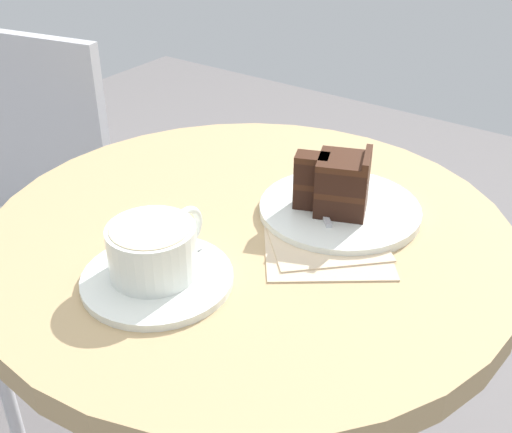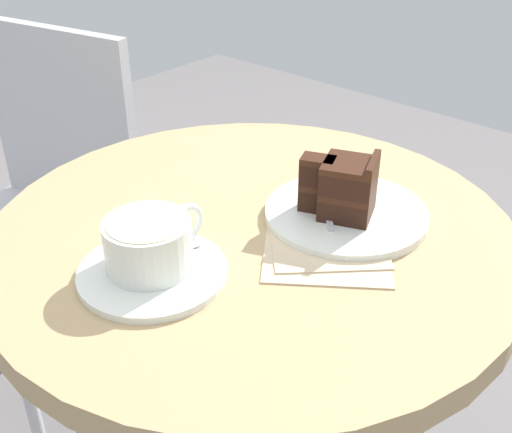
{
  "view_description": "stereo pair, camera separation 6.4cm",
  "coord_description": "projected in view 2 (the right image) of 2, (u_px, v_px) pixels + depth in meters",
  "views": [
    {
      "loc": [
        -0.55,
        -0.4,
        1.15
      ],
      "look_at": [
        -0.03,
        -0.03,
        0.76
      ],
      "focal_mm": 45.0,
      "sensor_mm": 36.0,
      "label": 1
    },
    {
      "loc": [
        -0.52,
        -0.45,
        1.15
      ],
      "look_at": [
        -0.03,
        -0.03,
        0.76
      ],
      "focal_mm": 45.0,
      "sensor_mm": 36.0,
      "label": 2
    }
  ],
  "objects": [
    {
      "name": "saucer",
      "position": [
        153.0,
        273.0,
        0.72
      ],
      "size": [
        0.17,
        0.17,
        0.01
      ],
      "color": "silver",
      "rests_on": "cafe_table"
    },
    {
      "name": "cafe_chair",
      "position": [
        39.0,
        203.0,
        1.29
      ],
      "size": [
        0.45,
        0.45,
        0.84
      ],
      "rotation": [
        0.0,
        0.0,
        4.92
      ],
      "color": "#BCBCC1",
      "rests_on": "ground"
    },
    {
      "name": "cake_plate",
      "position": [
        346.0,
        214.0,
        0.82
      ],
      "size": [
        0.21,
        0.21,
        0.01
      ],
      "color": "silver",
      "rests_on": "cafe_table"
    },
    {
      "name": "fork",
      "position": [
        323.0,
        196.0,
        0.85
      ],
      "size": [
        0.11,
        0.1,
        0.0
      ],
      "rotation": [
        0.0,
        0.0,
        0.74
      ],
      "color": "#B7B7BC",
      "rests_on": "cake_plate"
    },
    {
      "name": "teaspoon",
      "position": [
        172.0,
        245.0,
        0.75
      ],
      "size": [
        0.08,
        0.07,
        0.0
      ],
      "rotation": [
        0.0,
        0.0,
        5.55
      ],
      "color": "#B7B7BC",
      "rests_on": "saucer"
    },
    {
      "name": "cake_slice",
      "position": [
        344.0,
        188.0,
        0.79
      ],
      "size": [
        0.08,
        0.1,
        0.08
      ],
      "rotation": [
        0.0,
        0.0,
        1.95
      ],
      "color": "black",
      "rests_on": "cake_plate"
    },
    {
      "name": "cafe_table",
      "position": [
        252.0,
        306.0,
        0.88
      ],
      "size": [
        0.67,
        0.67,
        0.72
      ],
      "color": "tan",
      "rests_on": "ground"
    },
    {
      "name": "napkin",
      "position": [
        326.0,
        244.0,
        0.77
      ],
      "size": [
        0.21,
        0.21,
        0.0
      ],
      "rotation": [
        0.0,
        0.0,
        0.63
      ],
      "color": "beige",
      "rests_on": "cafe_table"
    },
    {
      "name": "coffee_cup",
      "position": [
        150.0,
        243.0,
        0.71
      ],
      "size": [
        0.13,
        0.1,
        0.06
      ],
      "color": "silver",
      "rests_on": "saucer"
    }
  ]
}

